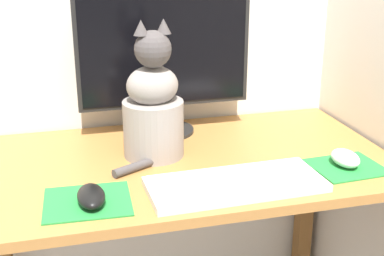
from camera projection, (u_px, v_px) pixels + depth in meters
desk at (183, 200)px, 1.46m from camera, size 1.11×0.62×0.74m
monitor at (165, 57)px, 1.53m from camera, size 0.50×0.17×0.42m
keyboard at (236, 183)px, 1.25m from camera, size 0.42×0.18×0.02m
mousepad_left at (87, 202)px, 1.19m from camera, size 0.20×0.18×0.00m
mousepad_right at (347, 167)px, 1.36m from camera, size 0.18×0.16×0.00m
computer_mouse_left at (91, 196)px, 1.17m from camera, size 0.06×0.11×0.03m
computer_mouse_right at (345, 158)px, 1.36m from camera, size 0.06×0.10×0.04m
cat at (153, 107)px, 1.40m from camera, size 0.22×0.22×0.37m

